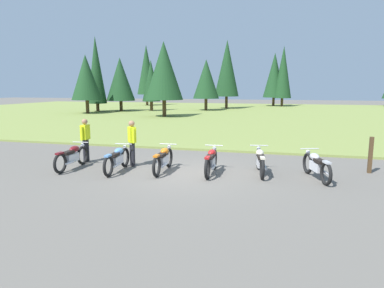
{
  "coord_description": "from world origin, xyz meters",
  "views": [
    {
      "loc": [
        3.01,
        -10.79,
        2.86
      ],
      "look_at": [
        0.0,
        0.6,
        0.9
      ],
      "focal_mm": 32.14,
      "sensor_mm": 36.0,
      "label": 1
    }
  ],
  "objects_px": {
    "motorcycle_red": "(211,161)",
    "trail_marker_post": "(371,155)",
    "motorcycle_sky_blue": "(117,159)",
    "rider_in_hivis_vest": "(85,138)",
    "motorcycle_orange": "(163,159)",
    "motorcycle_silver": "(316,165)",
    "rider_near_row_end": "(132,140)",
    "motorcycle_cream": "(260,161)",
    "motorcycle_maroon": "(72,157)"
  },
  "relations": [
    {
      "from": "motorcycle_red",
      "to": "trail_marker_post",
      "type": "height_order",
      "value": "trail_marker_post"
    },
    {
      "from": "motorcycle_sky_blue",
      "to": "rider_in_hivis_vest",
      "type": "height_order",
      "value": "rider_in_hivis_vest"
    },
    {
      "from": "motorcycle_orange",
      "to": "motorcycle_silver",
      "type": "bearing_deg",
      "value": 3.89
    },
    {
      "from": "motorcycle_sky_blue",
      "to": "rider_in_hivis_vest",
      "type": "xyz_separation_m",
      "value": [
        -1.86,
        1.08,
        0.51
      ]
    },
    {
      "from": "motorcycle_orange",
      "to": "motorcycle_silver",
      "type": "height_order",
      "value": "same"
    },
    {
      "from": "rider_in_hivis_vest",
      "to": "rider_near_row_end",
      "type": "bearing_deg",
      "value": -5.25
    },
    {
      "from": "motorcycle_sky_blue",
      "to": "motorcycle_silver",
      "type": "distance_m",
      "value": 6.52
    },
    {
      "from": "motorcycle_orange",
      "to": "motorcycle_sky_blue",
      "type": "bearing_deg",
      "value": -166.54
    },
    {
      "from": "motorcycle_red",
      "to": "trail_marker_post",
      "type": "bearing_deg",
      "value": 15.87
    },
    {
      "from": "rider_in_hivis_vest",
      "to": "rider_near_row_end",
      "type": "height_order",
      "value": "same"
    },
    {
      "from": "motorcycle_cream",
      "to": "rider_in_hivis_vest",
      "type": "xyz_separation_m",
      "value": [
        -6.61,
        0.18,
        0.51
      ]
    },
    {
      "from": "motorcycle_sky_blue",
      "to": "motorcycle_orange",
      "type": "height_order",
      "value": "same"
    },
    {
      "from": "motorcycle_sky_blue",
      "to": "rider_near_row_end",
      "type": "distance_m",
      "value": 1.04
    },
    {
      "from": "motorcycle_silver",
      "to": "trail_marker_post",
      "type": "distance_m",
      "value": 2.22
    },
    {
      "from": "motorcycle_red",
      "to": "rider_in_hivis_vest",
      "type": "bearing_deg",
      "value": 173.59
    },
    {
      "from": "rider_in_hivis_vest",
      "to": "trail_marker_post",
      "type": "xyz_separation_m",
      "value": [
        10.16,
        0.89,
        -0.34
      ]
    },
    {
      "from": "motorcycle_maroon",
      "to": "motorcycle_cream",
      "type": "distance_m",
      "value": 6.53
    },
    {
      "from": "motorcycle_cream",
      "to": "trail_marker_post",
      "type": "relative_size",
      "value": 1.71
    },
    {
      "from": "motorcycle_maroon",
      "to": "motorcycle_orange",
      "type": "bearing_deg",
      "value": 7.28
    },
    {
      "from": "motorcycle_red",
      "to": "trail_marker_post",
      "type": "relative_size",
      "value": 1.71
    },
    {
      "from": "rider_in_hivis_vest",
      "to": "motorcycle_silver",
      "type": "bearing_deg",
      "value": -2.61
    },
    {
      "from": "rider_in_hivis_vest",
      "to": "trail_marker_post",
      "type": "relative_size",
      "value": 1.36
    },
    {
      "from": "motorcycle_sky_blue",
      "to": "rider_near_row_end",
      "type": "height_order",
      "value": "rider_near_row_end"
    },
    {
      "from": "motorcycle_silver",
      "to": "rider_near_row_end",
      "type": "xyz_separation_m",
      "value": [
        -6.33,
        0.19,
        0.51
      ]
    },
    {
      "from": "motorcycle_red",
      "to": "motorcycle_orange",
      "type": "bearing_deg",
      "value": -174.67
    },
    {
      "from": "motorcycle_sky_blue",
      "to": "motorcycle_cream",
      "type": "distance_m",
      "value": 4.83
    },
    {
      "from": "motorcycle_maroon",
      "to": "rider_near_row_end",
      "type": "height_order",
      "value": "rider_near_row_end"
    },
    {
      "from": "motorcycle_maroon",
      "to": "motorcycle_silver",
      "type": "xyz_separation_m",
      "value": [
        8.2,
        0.75,
        0.0
      ]
    },
    {
      "from": "motorcycle_red",
      "to": "rider_in_hivis_vest",
      "type": "height_order",
      "value": "rider_in_hivis_vest"
    },
    {
      "from": "motorcycle_silver",
      "to": "motorcycle_orange",
      "type": "bearing_deg",
      "value": -176.11
    },
    {
      "from": "motorcycle_maroon",
      "to": "rider_near_row_end",
      "type": "distance_m",
      "value": 2.16
    },
    {
      "from": "rider_near_row_end",
      "to": "rider_in_hivis_vest",
      "type": "bearing_deg",
      "value": 174.75
    },
    {
      "from": "motorcycle_maroon",
      "to": "motorcycle_sky_blue",
      "type": "height_order",
      "value": "same"
    },
    {
      "from": "motorcycle_maroon",
      "to": "rider_near_row_end",
      "type": "relative_size",
      "value": 1.26
    },
    {
      "from": "motorcycle_orange",
      "to": "motorcycle_cream",
      "type": "xyz_separation_m",
      "value": [
        3.21,
        0.54,
        0.0
      ]
    },
    {
      "from": "motorcycle_orange",
      "to": "trail_marker_post",
      "type": "xyz_separation_m",
      "value": [
        6.76,
        1.61,
        0.18
      ]
    },
    {
      "from": "trail_marker_post",
      "to": "motorcycle_silver",
      "type": "bearing_deg",
      "value": -144.88
    },
    {
      "from": "motorcycle_sky_blue",
      "to": "motorcycle_orange",
      "type": "bearing_deg",
      "value": 13.46
    },
    {
      "from": "motorcycle_orange",
      "to": "rider_near_row_end",
      "type": "xyz_separation_m",
      "value": [
        -1.38,
        0.53,
        0.51
      ]
    },
    {
      "from": "motorcycle_silver",
      "to": "trail_marker_post",
      "type": "bearing_deg",
      "value": 35.12
    },
    {
      "from": "motorcycle_sky_blue",
      "to": "trail_marker_post",
      "type": "height_order",
      "value": "trail_marker_post"
    },
    {
      "from": "motorcycle_orange",
      "to": "motorcycle_silver",
      "type": "relative_size",
      "value": 1.04
    },
    {
      "from": "trail_marker_post",
      "to": "motorcycle_orange",
      "type": "bearing_deg",
      "value": -166.6
    },
    {
      "from": "motorcycle_maroon",
      "to": "motorcycle_orange",
      "type": "relative_size",
      "value": 1.0
    },
    {
      "from": "motorcycle_sky_blue",
      "to": "motorcycle_red",
      "type": "xyz_separation_m",
      "value": [
        3.16,
        0.52,
        0.0
      ]
    },
    {
      "from": "motorcycle_orange",
      "to": "trail_marker_post",
      "type": "height_order",
      "value": "trail_marker_post"
    },
    {
      "from": "motorcycle_orange",
      "to": "motorcycle_cream",
      "type": "bearing_deg",
      "value": 9.54
    },
    {
      "from": "motorcycle_cream",
      "to": "rider_in_hivis_vest",
      "type": "distance_m",
      "value": 6.63
    },
    {
      "from": "motorcycle_red",
      "to": "motorcycle_cream",
      "type": "bearing_deg",
      "value": 13.77
    },
    {
      "from": "motorcycle_red",
      "to": "rider_near_row_end",
      "type": "distance_m",
      "value": 3.08
    }
  ]
}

